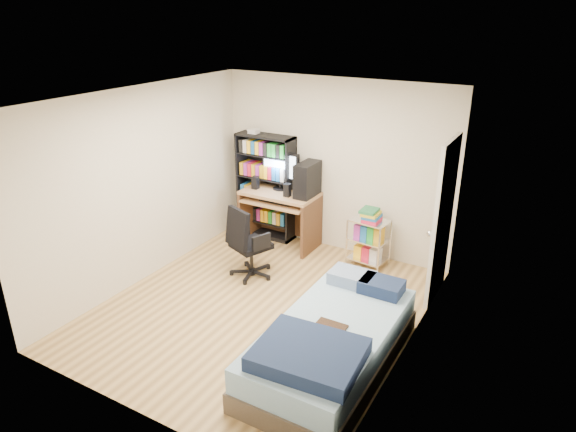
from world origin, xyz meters
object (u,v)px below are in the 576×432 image
Objects in this scene: media_shelf at (266,186)px; office_chair at (249,254)px; computer_desk at (288,197)px; bed at (331,344)px.

office_chair is (0.50, -1.24, -0.51)m from media_shelf.
computer_desk reaches higher than bed.
computer_desk is at bearing -12.95° from media_shelf.
media_shelf is at bearing 133.14° from bed.
media_shelf is 3.36m from bed.
office_chair is 2.12m from bed.
computer_desk is at bearing 128.02° from bed.
bed is (2.26, -2.42, -0.56)m from media_shelf.
bed is at bearing -11.69° from office_chair.
bed is at bearing -51.98° from computer_desk.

